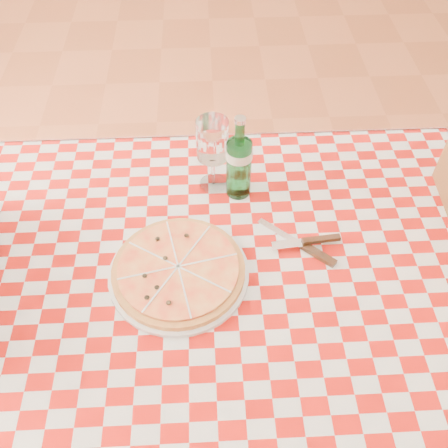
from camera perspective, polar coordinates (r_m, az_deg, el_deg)
The scene contains 6 objects.
dining_table at distance 1.23m, azimuth 1.08°, elevation -6.93°, with size 1.20×0.80×0.75m.
tablecloth at distance 1.15m, azimuth 1.14°, elevation -4.31°, with size 1.30×0.90×0.01m, color #9C0F09.
pizza_plate at distance 1.11m, azimuth -5.23°, elevation -5.22°, with size 0.31×0.31×0.04m, color #C48D41, non-canonical shape.
water_bottle at distance 1.21m, azimuth 1.73°, elevation 7.61°, with size 0.07×0.07×0.23m, color #19662A, non-canonical shape.
wine_glass at distance 1.24m, azimuth -1.28°, elevation 7.89°, with size 0.08×0.08×0.20m, color white, non-canonical shape.
cutlery at distance 1.18m, azimuth 8.91°, elevation -2.14°, with size 0.23×0.19×0.02m, color silver, non-canonical shape.
Camera 1 is at (-0.06, -0.68, 1.68)m, focal length 40.00 mm.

